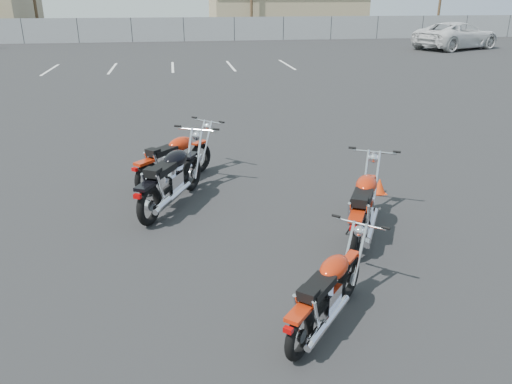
{
  "coord_description": "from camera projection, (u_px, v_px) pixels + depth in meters",
  "views": [
    {
      "loc": [
        -0.94,
        -6.46,
        3.5
      ],
      "look_at": [
        0.2,
        0.6,
        0.65
      ],
      "focal_mm": 35.0,
      "sensor_mm": 36.0,
      "label": 1
    }
  ],
  "objects": [
    {
      "name": "chainlink_fence",
      "position": [
        184.0,
        29.0,
        39.13
      ],
      "size": [
        80.06,
        0.06,
        1.8
      ],
      "color": "gray",
      "rests_on": "ground"
    },
    {
      "name": "training_cone_near",
      "position": [
        379.0,
        186.0,
        9.35
      ],
      "size": [
        0.25,
        0.25,
        0.29
      ],
      "color": "red",
      "rests_on": "ground"
    },
    {
      "name": "motorcycle_second_black",
      "position": [
        172.0,
        178.0,
        8.64
      ],
      "size": [
        1.51,
        2.29,
        1.16
      ],
      "color": "black",
      "rests_on": "ground"
    },
    {
      "name": "white_van",
      "position": [
        458.0,
        28.0,
        33.43
      ],
      "size": [
        5.6,
        7.85,
        2.77
      ],
      "primitive_type": "imported",
      "rotation": [
        0.0,
        0.0,
        1.98
      ],
      "color": "silver",
      "rests_on": "ground"
    },
    {
      "name": "motorcycle_rear_red",
      "position": [
        328.0,
        292.0,
        5.51
      ],
      "size": [
        1.53,
        1.67,
        0.94
      ],
      "color": "black",
      "rests_on": "ground"
    },
    {
      "name": "tan_building_east",
      "position": [
        284.0,
        12.0,
        48.51
      ],
      "size": [
        14.4,
        9.4,
        3.7
      ],
      "color": "#9C8B64",
      "rests_on": "ground"
    },
    {
      "name": "motorcycle_front_red",
      "position": [
        175.0,
        159.0,
        9.75
      ],
      "size": [
        1.82,
        1.89,
        1.08
      ],
      "color": "black",
      "rests_on": "ground"
    },
    {
      "name": "ground",
      "position": [
        249.0,
        248.0,
        7.36
      ],
      "size": [
        120.0,
        120.0,
        0.0
      ],
      "primitive_type": "plane",
      "color": "black",
      "rests_on": "ground"
    },
    {
      "name": "motorcycle_third_red",
      "position": [
        364.0,
        205.0,
        7.62
      ],
      "size": [
        1.43,
        2.13,
        1.09
      ],
      "color": "black",
      "rests_on": "ground"
    },
    {
      "name": "parking_line_stripes",
      "position": [
        143.0,
        68.0,
        25.33
      ],
      "size": [
        15.12,
        4.0,
        0.01
      ],
      "color": "silver",
      "rests_on": "ground"
    }
  ]
}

